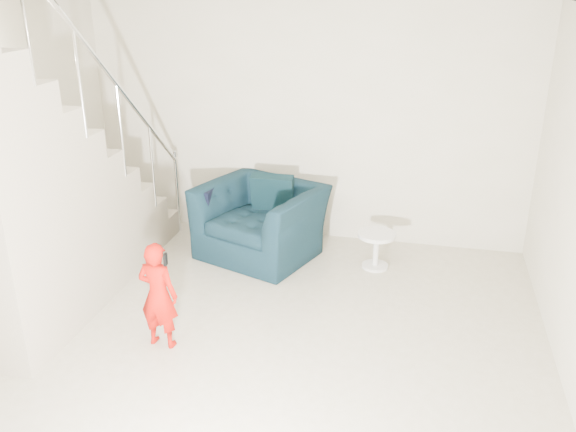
% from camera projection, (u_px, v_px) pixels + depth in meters
% --- Properties ---
extents(floor, '(5.50, 5.50, 0.00)m').
position_uv_depth(floor, '(236.00, 368.00, 4.87)').
color(floor, tan).
rests_on(floor, ground).
extents(ceiling, '(5.50, 5.50, 0.00)m').
position_uv_depth(ceiling, '(223.00, 13.00, 3.85)').
color(ceiling, silver).
rests_on(ceiling, back_wall).
extents(back_wall, '(5.00, 0.00, 5.00)m').
position_uv_depth(back_wall, '(306.00, 123.00, 6.84)').
color(back_wall, '#BAB397').
rests_on(back_wall, floor).
extents(armchair, '(1.50, 1.41, 0.79)m').
position_uv_depth(armchair, '(261.00, 221.00, 6.68)').
color(armchair, black).
rests_on(armchair, floor).
extents(toddler, '(0.36, 0.26, 0.94)m').
position_uv_depth(toddler, '(158.00, 295.00, 5.00)').
color(toddler, '#9C0805').
rests_on(toddler, floor).
extents(side_table, '(0.40, 0.40, 0.40)m').
position_uv_depth(side_table, '(376.00, 244.00, 6.41)').
color(side_table, silver).
rests_on(side_table, floor).
extents(staircase, '(1.02, 3.03, 3.62)m').
position_uv_depth(staircase, '(37.00, 212.00, 5.42)').
color(staircase, '#ADA089').
rests_on(staircase, floor).
extents(cushion, '(0.47, 0.23, 0.47)m').
position_uv_depth(cushion, '(273.00, 194.00, 6.79)').
color(cushion, black).
rests_on(cushion, armchair).
extents(throw, '(0.05, 0.48, 0.53)m').
position_uv_depth(throw, '(214.00, 209.00, 6.74)').
color(throw, black).
rests_on(throw, armchair).
extents(phone, '(0.02, 0.05, 0.10)m').
position_uv_depth(phone, '(165.00, 259.00, 4.83)').
color(phone, black).
rests_on(phone, toddler).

